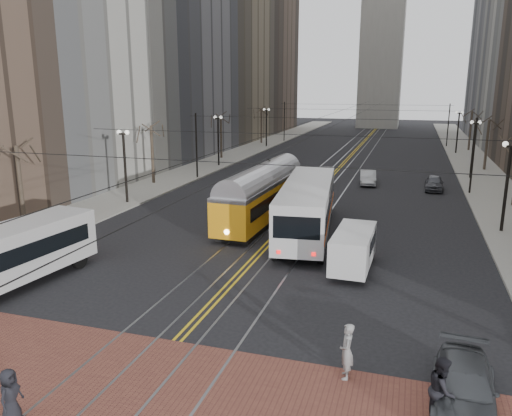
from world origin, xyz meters
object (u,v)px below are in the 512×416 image
Objects in this scene: streetcar at (262,199)px; rear_bus at (307,209)px; cargo_van at (353,251)px; pedestrian_c at (442,389)px; sedan_grey at (434,183)px; pedestrian_a at (10,396)px; sedan_silver at (368,177)px; sedan_parked at (464,387)px; pedestrian_b at (347,351)px.

rear_bus is (3.75, -2.58, 0.16)m from streetcar.
cargo_van is 2.42× the size of pedestrian_c.
sedan_grey is 33.81m from pedestrian_c.
cargo_van reaches higher than pedestrian_c.
pedestrian_a is 12.05m from pedestrian_c.
sedan_silver is at bearing 94.66° from cargo_van.
pedestrian_a reaches higher than sedan_silver.
streetcar is 22.31m from pedestrian_c.
pedestrian_a is (-4.18, -20.46, -0.86)m from rear_bus.
sedan_silver is (-5.98, 1.15, 0.02)m from sedan_grey.
cargo_van is at bearing 116.48° from sedan_parked.
streetcar is 10.94m from cargo_van.
sedan_grey is at bearing 79.80° from cargo_van.
sedan_parked is (4.44, -10.40, -0.40)m from cargo_van.
streetcar is 16.69m from sedan_silver.
rear_bus reaches higher than pedestrian_a.
sedan_grey is 2.01× the size of pedestrian_c.
sedan_parked is 1.13m from pedestrian_c.
streetcar reaches higher than pedestrian_a.
sedan_parked is 12.97m from pedestrian_a.
sedan_silver is at bearing 170.09° from sedan_grey.
pedestrian_a is at bearing -67.59° from pedestrian_b.
sedan_grey is 2.09× the size of pedestrian_b.
streetcar is at bearing 133.29° from cargo_van.
pedestrian_b is at bearing -65.79° from pedestrian_a.
sedan_parked is (-0.20, -32.95, -0.02)m from sedan_grey.
cargo_van is 2.92× the size of pedestrian_a.
cargo_van reaches higher than sedan_silver.
pedestrian_a is at bearing -107.29° from sedan_grey.
cargo_van is 16.78m from pedestrian_a.
streetcar is 2.93× the size of sedan_parked.
sedan_grey is (11.94, 14.42, -0.86)m from streetcar.
pedestrian_c is (3.76, -11.24, -0.06)m from cargo_van.
pedestrian_c is at bearing -78.07° from pedestrian_a.
pedestrian_b is (-3.49, 0.50, 0.31)m from sedan_parked.
pedestrian_a is (-7.72, -14.90, -0.22)m from cargo_van.
pedestrian_c reaches higher than pedestrian_a.
streetcar is at bearing -162.99° from pedestrian_b.
sedan_silver reaches higher than sedan_grey.
pedestrian_b is (8.24, -18.04, -0.58)m from streetcar.
sedan_grey is at bearing 93.01° from sedan_parked.
pedestrian_b is (4.49, -15.46, -0.74)m from rear_bus.
sedan_grey is 0.93× the size of sedan_silver.
pedestrian_c is (2.81, -1.34, 0.04)m from pedestrian_b.
sedan_grey is 32.95m from sedan_parked.
streetcar reaches higher than pedestrian_b.
pedestrian_c is at bearing -125.52° from sedan_parked.
rear_bus is 2.74× the size of cargo_van.
cargo_van is at bearing -46.13° from streetcar.
pedestrian_b is at bearing -83.10° from cargo_van.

